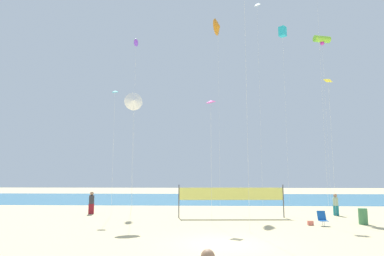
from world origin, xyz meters
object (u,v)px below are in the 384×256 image
object	(u,v)px
volleyball_net	(231,195)
kite_magenta_diamond	(211,103)
kite_cyan_box	(283,32)
kite_white_diamond	(257,9)
kite_yellow_diamond	(329,82)
beach_handbag	(310,223)
trash_barrel	(363,216)
kite_cyan_diamond	(115,94)
kite_lime_tube	(322,40)
beachgoer_sage_shirt	(336,204)
kite_white_delta	(134,101)
kite_orange_delta	(218,27)
beachgoer_charcoal_shirt	(92,202)
folding_beach_chair	(322,218)
kite_violet_inflatable	(136,43)

from	to	relation	value
volleyball_net	kite_magenta_diamond	distance (m)	7.11
kite_magenta_diamond	kite_cyan_box	world-z (taller)	kite_cyan_box
volleyball_net	kite_white_diamond	size ratio (longest dim) A/B	0.38
kite_yellow_diamond	beach_handbag	bearing A→B (deg)	-141.15
trash_barrel	kite_cyan_diamond	distance (m)	20.03
kite_magenta_diamond	kite_lime_tube	xyz separation A→B (m)	(11.98, 11.15, 9.09)
kite_cyan_box	kite_lime_tube	bearing A→B (deg)	14.68
beachgoer_sage_shirt	kite_cyan_box	bearing A→B (deg)	102.45
trash_barrel	kite_white_diamond	xyz separation A→B (m)	(-4.72, 9.58, 19.24)
volleyball_net	kite_white_delta	xyz separation A→B (m)	(-6.99, -2.15, 6.72)
kite_magenta_diamond	beach_handbag	bearing A→B (deg)	-7.66
kite_magenta_diamond	kite_orange_delta	world-z (taller)	kite_orange_delta
beach_handbag	kite_orange_delta	xyz separation A→B (m)	(-5.11, 11.51, 18.42)
beachgoer_sage_shirt	kite_cyan_diamond	bearing A→B (deg)	174.58
kite_lime_tube	kite_cyan_diamond	world-z (taller)	kite_lime_tube
kite_orange_delta	kite_cyan_diamond	world-z (taller)	kite_orange_delta
beachgoer_charcoal_shirt	beach_handbag	bearing A→B (deg)	149.59
beachgoer_charcoal_shirt	volleyball_net	xyz separation A→B (m)	(11.07, -1.79, 0.68)
beachgoer_sage_shirt	kite_orange_delta	world-z (taller)	kite_orange_delta
trash_barrel	beachgoer_sage_shirt	bearing A→B (deg)	89.53
kite_white_delta	kite_cyan_diamond	bearing A→B (deg)	125.59
kite_white_delta	kite_lime_tube	distance (m)	22.28
beach_handbag	kite_lime_tube	bearing A→B (deg)	64.20
kite_white_delta	kite_orange_delta	bearing A→B (deg)	57.40
kite_white_diamond	beachgoer_sage_shirt	bearing A→B (deg)	-46.97
volleyball_net	beach_handbag	size ratio (longest dim) A/B	22.44
beach_handbag	volleyball_net	bearing A→B (deg)	143.68
volleyball_net	kite_white_delta	size ratio (longest dim) A/B	0.87
beach_handbag	kite_white_delta	size ratio (longest dim) A/B	0.04
beachgoer_sage_shirt	trash_barrel	distance (m)	4.50
folding_beach_chair	trash_barrel	world-z (taller)	trash_barrel
beachgoer_charcoal_shirt	kite_violet_inflatable	distance (m)	17.84
beach_handbag	kite_white_diamond	bearing A→B (deg)	96.92
beach_handbag	kite_violet_inflatable	distance (m)	25.29
volleyball_net	beach_handbag	world-z (taller)	volleyball_net
trash_barrel	kite_cyan_diamond	world-z (taller)	kite_cyan_diamond
kite_magenta_diamond	kite_white_delta	size ratio (longest dim) A/B	0.92
kite_magenta_diamond	kite_lime_tube	distance (m)	18.72
beachgoer_sage_shirt	kite_white_diamond	size ratio (longest dim) A/B	0.08
folding_beach_chair	kite_cyan_box	distance (m)	20.32
folding_beach_chair	kite_white_delta	size ratio (longest dim) A/B	0.10
kite_magenta_diamond	kite_cyan_box	size ratio (longest dim) A/B	0.46
beachgoer_charcoal_shirt	kite_white_delta	distance (m)	9.32
kite_magenta_diamond	kite_cyan_diamond	size ratio (longest dim) A/B	0.83
kite_cyan_box	beachgoer_sage_shirt	bearing A→B (deg)	-70.30
volleyball_net	kite_lime_tube	size ratio (longest dim) A/B	0.45
kite_magenta_diamond	kite_violet_inflatable	world-z (taller)	kite_violet_inflatable
beachgoer_sage_shirt	kite_magenta_diamond	world-z (taller)	kite_magenta_diamond
kite_cyan_box	kite_lime_tube	xyz separation A→B (m)	(4.36, 1.14, -0.40)
kite_violet_inflatable	kite_white_diamond	bearing A→B (deg)	-10.16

